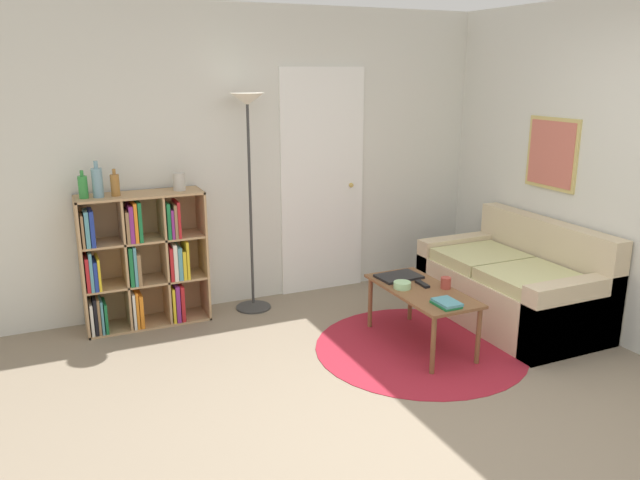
{
  "coord_description": "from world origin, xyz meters",
  "views": [
    {
      "loc": [
        -1.93,
        -2.55,
        2.07
      ],
      "look_at": [
        -0.11,
        1.47,
        0.85
      ],
      "focal_mm": 35.0,
      "sensor_mm": 36.0,
      "label": 1
    }
  ],
  "objects_px": {
    "laptop": "(399,277)",
    "bottle_left": "(83,187)",
    "bookshelf": "(141,261)",
    "bowl": "(402,285)",
    "bottle_middle": "(97,182)",
    "floor_lamp": "(248,140)",
    "bottle_right": "(115,185)",
    "coffee_table": "(422,295)",
    "vase_on_shelf": "(179,182)",
    "couch": "(516,287)",
    "cup": "(446,283)"
  },
  "relations": [
    {
      "from": "bottle_right",
      "to": "floor_lamp",
      "type": "bearing_deg",
      "value": -1.02
    },
    {
      "from": "laptop",
      "to": "floor_lamp",
      "type": "bearing_deg",
      "value": 133.83
    },
    {
      "from": "bottle_right",
      "to": "bookshelf",
      "type": "bearing_deg",
      "value": 9.9
    },
    {
      "from": "bowl",
      "to": "bottle_middle",
      "type": "distance_m",
      "value": 2.47
    },
    {
      "from": "laptop",
      "to": "bottle_middle",
      "type": "distance_m",
      "value": 2.46
    },
    {
      "from": "couch",
      "to": "bottle_middle",
      "type": "relative_size",
      "value": 5.4
    },
    {
      "from": "cup",
      "to": "vase_on_shelf",
      "type": "xyz_separation_m",
      "value": [
        -1.69,
        1.36,
        0.68
      ]
    },
    {
      "from": "laptop",
      "to": "bottle_right",
      "type": "xyz_separation_m",
      "value": [
        -2.0,
        0.97,
        0.73
      ]
    },
    {
      "from": "bottle_left",
      "to": "bookshelf",
      "type": "bearing_deg",
      "value": 3.63
    },
    {
      "from": "coffee_table",
      "to": "bottle_middle",
      "type": "bearing_deg",
      "value": 149.44
    },
    {
      "from": "bottle_right",
      "to": "coffee_table",
      "type": "bearing_deg",
      "value": -32.17
    },
    {
      "from": "coffee_table",
      "to": "bowl",
      "type": "bearing_deg",
      "value": 149.17
    },
    {
      "from": "coffee_table",
      "to": "cup",
      "type": "height_order",
      "value": "cup"
    },
    {
      "from": "couch",
      "to": "bookshelf",
      "type": "bearing_deg",
      "value": 157.19
    },
    {
      "from": "bowl",
      "to": "bottle_middle",
      "type": "xyz_separation_m",
      "value": [
        -2.03,
        1.19,
        0.75
      ]
    },
    {
      "from": "couch",
      "to": "bowl",
      "type": "bearing_deg",
      "value": -179.34
    },
    {
      "from": "coffee_table",
      "to": "bowl",
      "type": "height_order",
      "value": "bowl"
    },
    {
      "from": "couch",
      "to": "bottle_right",
      "type": "relative_size",
      "value": 7.19
    },
    {
      "from": "bowl",
      "to": "bottle_right",
      "type": "bearing_deg",
      "value": 147.74
    },
    {
      "from": "floor_lamp",
      "to": "laptop",
      "type": "bearing_deg",
      "value": -46.17
    },
    {
      "from": "laptop",
      "to": "bottle_left",
      "type": "distance_m",
      "value": 2.55
    },
    {
      "from": "floor_lamp",
      "to": "vase_on_shelf",
      "type": "bearing_deg",
      "value": 175.84
    },
    {
      "from": "cup",
      "to": "bottle_middle",
      "type": "distance_m",
      "value": 2.78
    },
    {
      "from": "floor_lamp",
      "to": "bottle_middle",
      "type": "distance_m",
      "value": 1.25
    },
    {
      "from": "coffee_table",
      "to": "bottle_right",
      "type": "bearing_deg",
      "value": 147.83
    },
    {
      "from": "floor_lamp",
      "to": "vase_on_shelf",
      "type": "distance_m",
      "value": 0.67
    },
    {
      "from": "bookshelf",
      "to": "floor_lamp",
      "type": "height_order",
      "value": "floor_lamp"
    },
    {
      "from": "couch",
      "to": "laptop",
      "type": "height_order",
      "value": "couch"
    },
    {
      "from": "bowl",
      "to": "couch",
      "type": "bearing_deg",
      "value": 0.66
    },
    {
      "from": "cup",
      "to": "bottle_right",
      "type": "xyz_separation_m",
      "value": [
        -2.2,
        1.34,
        0.7
      ]
    },
    {
      "from": "floor_lamp",
      "to": "couch",
      "type": "xyz_separation_m",
      "value": [
        1.94,
        -1.17,
        -1.2
      ]
    },
    {
      "from": "bottle_middle",
      "to": "vase_on_shelf",
      "type": "height_order",
      "value": "bottle_middle"
    },
    {
      "from": "floor_lamp",
      "to": "bowl",
      "type": "relative_size",
      "value": 14.15
    },
    {
      "from": "laptop",
      "to": "coffee_table",
      "type": "bearing_deg",
      "value": -85.84
    },
    {
      "from": "laptop",
      "to": "bottle_middle",
      "type": "bearing_deg",
      "value": 155.52
    },
    {
      "from": "laptop",
      "to": "bottle_middle",
      "type": "xyz_separation_m",
      "value": [
        -2.13,
        0.97,
        0.76
      ]
    },
    {
      "from": "floor_lamp",
      "to": "bottle_middle",
      "type": "bearing_deg",
      "value": 179.22
    },
    {
      "from": "floor_lamp",
      "to": "couch",
      "type": "relative_size",
      "value": 1.23
    },
    {
      "from": "laptop",
      "to": "couch",
      "type": "bearing_deg",
      "value": -11.63
    },
    {
      "from": "bottle_left",
      "to": "bottle_right",
      "type": "height_order",
      "value": "bottle_left"
    },
    {
      "from": "bookshelf",
      "to": "floor_lamp",
      "type": "relative_size",
      "value": 0.59
    },
    {
      "from": "bookshelf",
      "to": "bowl",
      "type": "relative_size",
      "value": 8.35
    },
    {
      "from": "bottle_left",
      "to": "vase_on_shelf",
      "type": "relative_size",
      "value": 1.52
    },
    {
      "from": "bookshelf",
      "to": "bowl",
      "type": "bearing_deg",
      "value": -35.03
    },
    {
      "from": "coffee_table",
      "to": "vase_on_shelf",
      "type": "distance_m",
      "value": 2.15
    },
    {
      "from": "bottle_left",
      "to": "bottle_middle",
      "type": "relative_size",
      "value": 0.77
    },
    {
      "from": "bottle_left",
      "to": "bottle_right",
      "type": "xyz_separation_m",
      "value": [
        0.23,
        -0.0,
        -0.0
      ]
    },
    {
      "from": "couch",
      "to": "bottle_left",
      "type": "distance_m",
      "value": 3.59
    },
    {
      "from": "coffee_table",
      "to": "bottle_middle",
      "type": "relative_size",
      "value": 3.49
    },
    {
      "from": "couch",
      "to": "cup",
      "type": "height_order",
      "value": "couch"
    }
  ]
}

